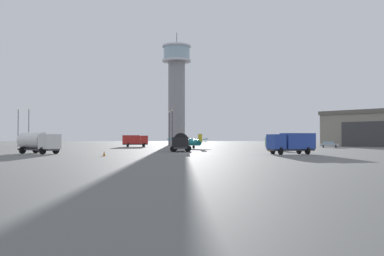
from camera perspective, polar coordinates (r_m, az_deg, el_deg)
name	(u,v)px	position (r m, az deg, el deg)	size (l,w,h in m)	color
ground_plane	(197,153)	(58.56, 0.74, -3.61)	(400.00, 400.00, 0.00)	#60605E
control_tower	(177,87)	(123.07, -2.19, 5.87)	(8.67, 8.67, 34.33)	gray
airplane_teal	(189,142)	(85.15, -0.37, -1.95)	(8.83, 7.99, 3.01)	teal
truck_flatbed_green	(277,143)	(77.97, 12.00, -2.14)	(6.35, 3.56, 2.42)	#38383D
truck_fuel_tanker_white	(38,142)	(60.85, -20.98, -1.82)	(6.92, 5.86, 3.04)	#38383D
truck_box_red	(135,140)	(100.69, -8.10, -1.71)	(6.44, 4.04, 2.85)	#38383D
truck_box_blue	(292,142)	(56.74, 13.92, -1.97)	(6.72, 4.13, 2.90)	#38383D
truck_fuel_tanker_black	(181,141)	(65.56, -1.55, -1.92)	(3.58, 5.66, 3.04)	#38383D
car_silver	(329,144)	(97.54, 18.88, -2.20)	(4.53, 3.44, 1.37)	#B7BABF
light_post_west	(172,125)	(107.36, -2.82, 0.49)	(0.44, 0.44, 9.77)	#38383D
light_post_east	(18,124)	(111.95, -23.42, 0.47)	(0.44, 0.44, 9.59)	#38383D
light_post_north	(29,124)	(115.52, -22.13, 0.52)	(0.44, 0.44, 10.02)	#38383D
light_post_centre	(169,125)	(112.00, -3.23, 0.38)	(0.44, 0.44, 9.66)	#38383D
traffic_cone_near_left	(104,154)	(51.15, -12.35, -3.55)	(0.36, 0.36, 0.64)	black
traffic_cone_near_right	(270,149)	(67.14, 10.98, -2.99)	(0.36, 0.36, 0.73)	black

